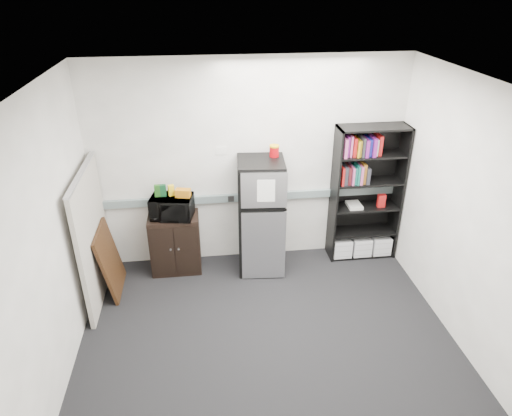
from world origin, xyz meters
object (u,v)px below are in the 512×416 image
(cubicle_partition, at_px, (93,237))
(microwave, at_px, (172,207))
(bookshelf, at_px, (366,195))
(cabinet, at_px, (175,243))
(refrigerator, at_px, (261,217))

(cubicle_partition, relative_size, microwave, 3.18)
(bookshelf, xyz_separation_m, cubicle_partition, (-3.43, -0.49, -0.10))
(cubicle_partition, distance_m, cabinet, 1.08)
(cabinet, bearing_deg, microwave, -90.00)
(cubicle_partition, relative_size, cabinet, 2.04)
(bookshelf, bearing_deg, microwave, -178.18)
(refrigerator, bearing_deg, bookshelf, 10.31)
(cabinet, xyz_separation_m, microwave, (0.00, -0.02, 0.54))
(bookshelf, xyz_separation_m, refrigerator, (-1.42, -0.14, -0.15))
(microwave, height_order, refrigerator, refrigerator)
(microwave, bearing_deg, cabinet, 100.45)
(cubicle_partition, bearing_deg, microwave, 24.27)
(cubicle_partition, distance_m, refrigerator, 2.04)
(cubicle_partition, bearing_deg, cabinet, 25.11)
(bookshelf, distance_m, microwave, 2.53)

